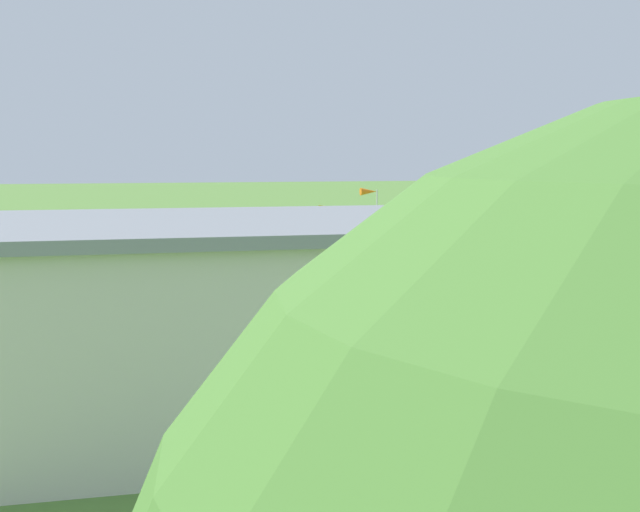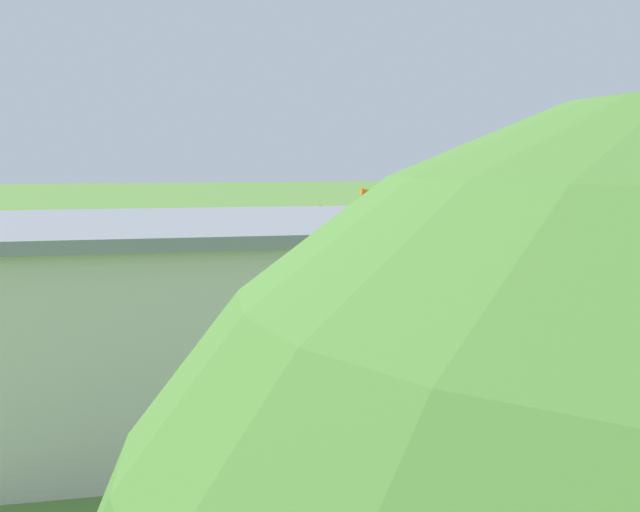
{
  "view_description": "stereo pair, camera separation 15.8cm",
  "coord_description": "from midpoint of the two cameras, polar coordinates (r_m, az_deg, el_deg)",
  "views": [
    {
      "loc": [
        18.62,
        65.03,
        8.25
      ],
      "look_at": [
        5.83,
        16.81,
        2.34
      ],
      "focal_mm": 47.59,
      "sensor_mm": 36.0,
      "label": 1
    },
    {
      "loc": [
        18.46,
        65.07,
        8.25
      ],
      "look_at": [
        5.83,
        16.81,
        2.34
      ],
      "focal_mm": 47.59,
      "sensor_mm": 36.0,
      "label": 2
    }
  ],
  "objects": [
    {
      "name": "person_beside_truck",
      "position": [
        49.73,
        17.63,
        -2.19
      ],
      "size": [
        0.42,
        0.42,
        1.6
      ],
      "color": "#B23333",
      "rests_on": "ground_plane"
    },
    {
      "name": "ground_plane",
      "position": [
        68.15,
        1.05,
        -0.2
      ],
      "size": [
        400.0,
        400.0,
        0.0
      ],
      "primitive_type": "plane",
      "color": "#568438"
    },
    {
      "name": "hangar",
      "position": [
        29.25,
        11.43,
        -3.39
      ],
      "size": [
        37.75,
        12.55,
        6.32
      ],
      "color": "beige",
      "rests_on": "ground_plane"
    },
    {
      "name": "windsock",
      "position": [
        66.67,
        3.3,
        4.01
      ],
      "size": [
        1.41,
        0.62,
        5.77
      ],
      "color": "silver",
      "rests_on": "ground_plane"
    },
    {
      "name": "biplane",
      "position": [
        59.58,
        -2.8,
        1.45
      ],
      "size": [
        7.75,
        7.97,
        3.86
      ],
      "color": "yellow"
    },
    {
      "name": "person_at_fence_line",
      "position": [
        40.93,
        -18.13,
        -4.09
      ],
      "size": [
        0.44,
        0.44,
        1.59
      ],
      "color": "#72338C",
      "rests_on": "ground_plane"
    }
  ]
}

